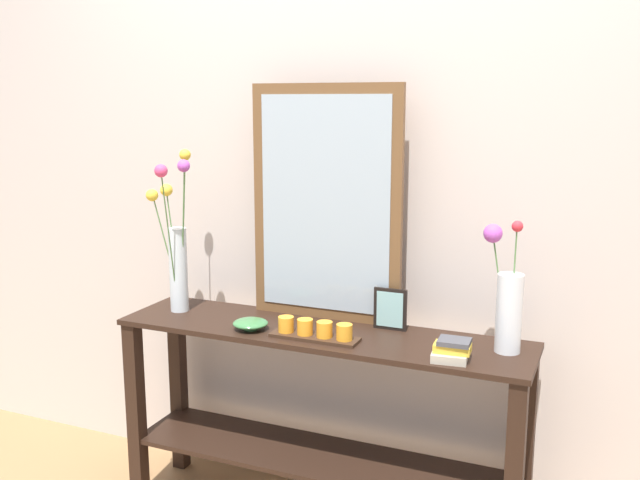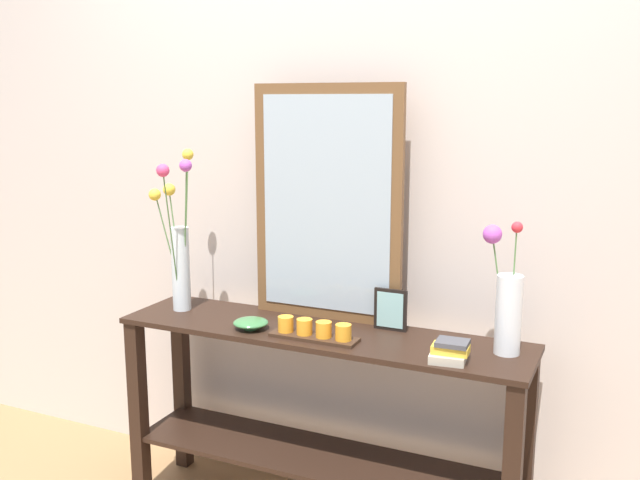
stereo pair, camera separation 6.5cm
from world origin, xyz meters
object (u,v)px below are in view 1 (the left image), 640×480
object	(u,v)px
tall_vase_left	(176,248)
candle_tray	(315,331)
mirror_leaning	(326,204)
picture_frame_small	(390,309)
console_table	(320,402)
vase_right	(507,303)
decorative_bowl	(250,323)
book_stack	(452,351)

from	to	relation	value
tall_vase_left	candle_tray	size ratio (longest dim) A/B	2.00
mirror_leaning	picture_frame_small	xyz separation A→B (m)	(0.27, -0.04, -0.36)
console_table	vase_right	size ratio (longest dim) A/B	3.49
decorative_bowl	book_stack	distance (m)	0.74
console_table	vase_right	bearing A→B (deg)	3.84
mirror_leaning	vase_right	world-z (taller)	mirror_leaning
console_table	decorative_bowl	bearing A→B (deg)	-159.95
mirror_leaning	decorative_bowl	distance (m)	0.52
candle_tray	picture_frame_small	xyz separation A→B (m)	(0.21, 0.20, 0.05)
tall_vase_left	vase_right	size ratio (longest dim) A/B	1.45
console_table	book_stack	world-z (taller)	book_stack
tall_vase_left	picture_frame_small	xyz separation A→B (m)	(0.84, 0.11, -0.18)
vase_right	picture_frame_small	world-z (taller)	vase_right
vase_right	decorative_bowl	size ratio (longest dim) A/B	3.41
vase_right	book_stack	size ratio (longest dim) A/B	3.44
picture_frame_small	mirror_leaning	bearing A→B (deg)	171.46
book_stack	mirror_leaning	bearing A→B (deg)	154.08
book_stack	candle_tray	bearing A→B (deg)	177.32
console_table	mirror_leaning	world-z (taller)	mirror_leaning
vase_right	candle_tray	distance (m)	0.66
vase_right	mirror_leaning	bearing A→B (deg)	171.05
console_table	mirror_leaning	xyz separation A→B (m)	(-0.04, 0.15, 0.72)
vase_right	candle_tray	xyz separation A→B (m)	(-0.63, -0.13, -0.14)
mirror_leaning	book_stack	world-z (taller)	mirror_leaning
console_table	picture_frame_small	distance (m)	0.44
candle_tray	book_stack	size ratio (longest dim) A/B	2.50
decorative_bowl	vase_right	bearing A→B (deg)	8.36
candle_tray	decorative_bowl	size ratio (longest dim) A/B	2.48
mirror_leaning	vase_right	size ratio (longest dim) A/B	2.02
tall_vase_left	candle_tray	bearing A→B (deg)	-8.72
tall_vase_left	book_stack	size ratio (longest dim) A/B	4.99
console_table	candle_tray	size ratio (longest dim) A/B	4.80
tall_vase_left	book_stack	distance (m)	1.15
picture_frame_small	decorative_bowl	bearing A→B (deg)	-156.92
console_table	mirror_leaning	size ratio (longest dim) A/B	1.73
console_table	book_stack	distance (m)	0.60
picture_frame_small	decorative_bowl	xyz separation A→B (m)	(-0.47, -0.20, -0.05)
vase_right	decorative_bowl	xyz separation A→B (m)	(-0.89, -0.13, -0.14)
tall_vase_left	console_table	bearing A→B (deg)	-0.59
picture_frame_small	book_stack	distance (m)	0.36
mirror_leaning	decorative_bowl	xyz separation A→B (m)	(-0.20, -0.24, -0.42)
console_table	decorative_bowl	distance (m)	0.39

